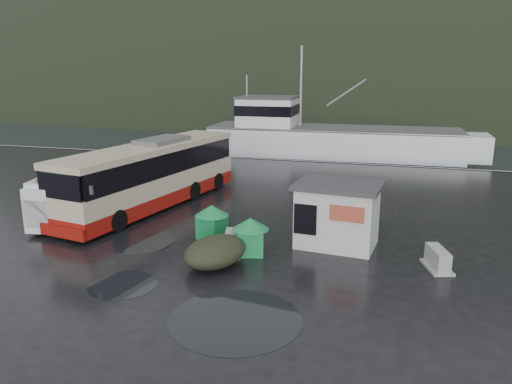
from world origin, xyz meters
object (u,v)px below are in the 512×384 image
(coach_bus, at_px, (153,206))
(white_van, at_px, (75,219))
(dome_tent, at_px, (216,265))
(waste_bin_right, at_px, (212,238))
(jersey_barrier_b, at_px, (437,268))
(jersey_barrier_a, at_px, (232,252))
(ticket_kiosk, at_px, (336,245))
(waste_bin_left, at_px, (251,254))
(fishing_trawler, at_px, (333,149))

(coach_bus, xyz_separation_m, white_van, (-2.76, -3.31, 0.00))
(coach_bus, bearing_deg, dome_tent, -37.56)
(coach_bus, height_order, waste_bin_right, coach_bus)
(coach_bus, xyz_separation_m, jersey_barrier_b, (14.65, -4.99, 0.00))
(waste_bin_right, height_order, jersey_barrier_b, waste_bin_right)
(jersey_barrier_a, bearing_deg, ticket_kiosk, 26.20)
(waste_bin_left, distance_m, waste_bin_right, 2.63)
(waste_bin_right, relative_size, jersey_barrier_a, 0.92)
(dome_tent, bearing_deg, white_van, 157.61)
(ticket_kiosk, bearing_deg, jersey_barrier_a, -147.74)
(white_van, distance_m, fishing_trawler, 27.40)
(white_van, relative_size, jersey_barrier_b, 3.72)
(coach_bus, relative_size, waste_bin_left, 8.42)
(waste_bin_left, bearing_deg, white_van, 167.83)
(jersey_barrier_b, bearing_deg, fishing_trawler, 105.44)
(waste_bin_right, relative_size, dome_tent, 0.53)
(white_van, height_order, waste_bin_right, white_van)
(dome_tent, height_order, jersey_barrier_b, dome_tent)
(white_van, relative_size, ticket_kiosk, 1.69)
(waste_bin_left, xyz_separation_m, dome_tent, (-0.97, -1.57, 0.00))
(ticket_kiosk, bearing_deg, dome_tent, -134.20)
(ticket_kiosk, bearing_deg, waste_bin_left, -142.89)
(waste_bin_left, relative_size, fishing_trawler, 0.06)
(white_van, xyz_separation_m, jersey_barrier_a, (9.20, -2.20, 0.00))
(waste_bin_left, relative_size, ticket_kiosk, 0.44)
(white_van, distance_m, ticket_kiosk, 13.34)
(coach_bus, height_order, jersey_barrier_a, coach_bus)
(waste_bin_left, xyz_separation_m, jersey_barrier_b, (7.38, 0.47, 0.00))
(waste_bin_left, bearing_deg, dome_tent, -121.78)
(fishing_trawler, bearing_deg, waste_bin_right, -95.61)
(ticket_kiosk, distance_m, fishing_trawler, 25.95)
(white_van, xyz_separation_m, waste_bin_left, (10.02, -2.16, 0.00))
(white_van, height_order, jersey_barrier_b, white_van)
(jersey_barrier_a, relative_size, jersey_barrier_b, 1.04)
(waste_bin_left, bearing_deg, waste_bin_right, 147.95)
(ticket_kiosk, bearing_deg, waste_bin_right, -167.78)
(jersey_barrier_b, bearing_deg, jersey_barrier_a, -176.42)
(waste_bin_right, bearing_deg, jersey_barrier_b, -5.49)
(jersey_barrier_a, bearing_deg, fishing_trawler, 88.59)
(waste_bin_left, relative_size, jersey_barrier_b, 0.96)
(white_van, bearing_deg, ticket_kiosk, -11.79)
(waste_bin_right, xyz_separation_m, dome_tent, (1.26, -2.96, 0.00))
(waste_bin_right, bearing_deg, dome_tent, -66.96)
(jersey_barrier_a, height_order, fishing_trawler, fishing_trawler)
(ticket_kiosk, xyz_separation_m, fishing_trawler, (-3.46, 25.72, 0.00))
(waste_bin_left, xyz_separation_m, ticket_kiosk, (3.32, 2.00, 0.00))
(fishing_trawler, bearing_deg, dome_tent, -92.69)
(dome_tent, height_order, fishing_trawler, fishing_trawler)
(coach_bus, bearing_deg, jersey_barrier_b, -8.21)
(waste_bin_right, distance_m, jersey_barrier_a, 2.01)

